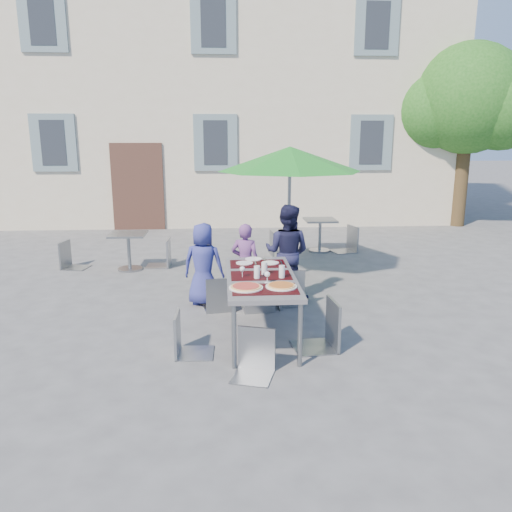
{
  "coord_description": "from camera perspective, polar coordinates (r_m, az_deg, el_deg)",
  "views": [
    {
      "loc": [
        0.17,
        -5.48,
        2.33
      ],
      "look_at": [
        0.6,
        1.05,
        0.77
      ],
      "focal_mm": 35.0,
      "sensor_mm": 36.0,
      "label": 1
    }
  ],
  "objects": [
    {
      "name": "pizza_near_left",
      "position": [
        5.36,
        -1.16,
        -3.56
      ],
      "size": [
        0.37,
        0.37,
        0.03
      ],
      "color": "white",
      "rests_on": "dining_table"
    },
    {
      "name": "place_settings",
      "position": [
        6.48,
        0.04,
        -0.63
      ],
      "size": [
        0.59,
        0.44,
        0.01
      ],
      "color": "white",
      "rests_on": "dining_table"
    },
    {
      "name": "chair_4",
      "position": [
        5.61,
        7.86,
        -4.51
      ],
      "size": [
        0.51,
        0.5,
        1.05
      ],
      "color": "gray",
      "rests_on": "ground"
    },
    {
      "name": "chair_3",
      "position": [
        5.47,
        -8.09,
        -6.02
      ],
      "size": [
        0.42,
        0.41,
        0.9
      ],
      "color": "#92989D",
      "rests_on": "ground"
    },
    {
      "name": "child_2",
      "position": [
        7.28,
        3.56,
        0.42
      ],
      "size": [
        0.78,
        0.64,
        1.4
      ],
      "primitive_type": "imported",
      "rotation": [
        0.0,
        0.0,
        2.71
      ],
      "color": "#1A1A39",
      "rests_on": "ground"
    },
    {
      "name": "bg_chair_r_0",
      "position": [
        9.29,
        -10.64,
        2.24
      ],
      "size": [
        0.45,
        0.44,
        0.97
      ],
      "color": "#92979E",
      "rests_on": "ground"
    },
    {
      "name": "pizza_near_right",
      "position": [
        5.41,
        2.9,
        -3.42
      ],
      "size": [
        0.34,
        0.34,
        0.03
      ],
      "color": "white",
      "rests_on": "dining_table"
    },
    {
      "name": "bg_chair_r_1",
      "position": [
        10.53,
        10.56,
        3.71
      ],
      "size": [
        0.56,
        0.55,
        1.02
      ],
      "color": "gray",
      "rests_on": "ground"
    },
    {
      "name": "tree",
      "position": [
        14.52,
        23.23,
        15.99
      ],
      "size": [
        3.6,
        3.0,
        4.7
      ],
      "color": "#42321C",
      "rests_on": "ground"
    },
    {
      "name": "ground",
      "position": [
        5.96,
        -5.17,
        -9.72
      ],
      "size": [
        90.0,
        90.0,
        0.0
      ],
      "primitive_type": "plane",
      "color": "#4B4C4E",
      "rests_on": "ground"
    },
    {
      "name": "chair_5",
      "position": [
        4.99,
        -0.19,
        -8.03
      ],
      "size": [
        0.48,
        0.49,
        0.88
      ],
      "color": "gray",
      "rests_on": "ground"
    },
    {
      "name": "glassware",
      "position": [
        5.76,
        1.05,
        -1.74
      ],
      "size": [
        0.52,
        0.4,
        0.15
      ],
      "color": "silver",
      "rests_on": "dining_table"
    },
    {
      "name": "bg_chair_l_0",
      "position": [
        9.64,
        -20.61,
        1.89
      ],
      "size": [
        0.49,
        0.49,
        0.94
      ],
      "color": "gray",
      "rests_on": "ground"
    },
    {
      "name": "chair_0",
      "position": [
        6.79,
        -4.21,
        -1.93
      ],
      "size": [
        0.48,
        0.48,
        0.92
      ],
      "color": "gray",
      "rests_on": "ground"
    },
    {
      "name": "cafe_table_1",
      "position": [
        10.48,
        7.32,
        2.91
      ],
      "size": [
        0.64,
        0.64,
        0.68
      ],
      "color": "#93969A",
      "rests_on": "ground"
    },
    {
      "name": "dining_table",
      "position": [
        5.88,
        0.57,
        -2.76
      ],
      "size": [
        0.8,
        1.85,
        0.76
      ],
      "color": "#424246",
      "rests_on": "ground"
    },
    {
      "name": "cafe_table_0",
      "position": [
        9.2,
        -14.34,
        1.05
      ],
      "size": [
        0.63,
        0.63,
        0.67
      ],
      "color": "#93969A",
      "rests_on": "ground"
    },
    {
      "name": "chair_2",
      "position": [
        6.97,
        3.57,
        -1.0
      ],
      "size": [
        0.53,
        0.53,
        1.02
      ],
      "color": "gray",
      "rests_on": "ground"
    },
    {
      "name": "patio_umbrella",
      "position": [
        8.24,
        3.89,
        10.85
      ],
      "size": [
        2.35,
        2.35,
        2.19
      ],
      "color": "#93969A",
      "rests_on": "ground"
    },
    {
      "name": "child_0",
      "position": [
        7.07,
        -6.03,
        -0.94
      ],
      "size": [
        0.64,
        0.48,
        1.18
      ],
      "primitive_type": "imported",
      "rotation": [
        0.0,
        0.0,
        2.94
      ],
      "color": "navy",
      "rests_on": "ground"
    },
    {
      "name": "building",
      "position": [
        17.16,
        -4.65,
        21.8
      ],
      "size": [
        13.6,
        8.2,
        11.1
      ],
      "color": "#C2B69C",
      "rests_on": "ground"
    },
    {
      "name": "child_1",
      "position": [
        7.16,
        -1.22,
        -0.8
      ],
      "size": [
        0.48,
        0.39,
        1.15
      ],
      "primitive_type": "imported",
      "rotation": [
        0.0,
        0.0,
        2.83
      ],
      "color": "#663976",
      "rests_on": "ground"
    },
    {
      "name": "bg_chair_l_1",
      "position": [
        10.02,
        2.41,
        3.24
      ],
      "size": [
        0.46,
        0.46,
        0.97
      ],
      "color": "gray",
      "rests_on": "ground"
    },
    {
      "name": "chair_1",
      "position": [
        6.75,
        0.3,
        -1.84
      ],
      "size": [
        0.47,
        0.47,
        0.95
      ],
      "color": "gray",
      "rests_on": "ground"
    }
  ]
}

